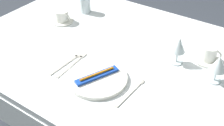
{
  "coord_description": "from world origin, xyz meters",
  "views": [
    {
      "loc": [
        0.56,
        -1.01,
        1.56
      ],
      "look_at": [
        -0.04,
        -0.13,
        0.76
      ],
      "focal_mm": 44.51,
      "sensor_mm": 36.0,
      "label": 1
    }
  ],
  "objects": [
    {
      "name": "dinner_plate",
      "position": [
        -0.04,
        -0.25,
        0.75
      ],
      "size": [
        0.28,
        0.28,
        0.02
      ],
      "primitive_type": "cylinder",
      "color": "white",
      "rests_on": "dining_table"
    },
    {
      "name": "fork_outer",
      "position": [
        -0.2,
        -0.22,
        0.74
      ],
      "size": [
        0.03,
        0.23,
        0.0
      ],
      "color": "beige",
      "rests_on": "dining_table"
    },
    {
      "name": "spoon_soup",
      "position": [
        0.14,
        -0.21,
        0.74
      ],
      "size": [
        0.03,
        0.21,
        0.01
      ],
      "color": "beige",
      "rests_on": "dining_table"
    },
    {
      "name": "saucer_right",
      "position": [
        -0.53,
        0.07,
        0.74
      ],
      "size": [
        0.13,
        0.13,
        0.01
      ],
      "primitive_type": "cylinder",
      "color": "white",
      "rests_on": "dining_table"
    },
    {
      "name": "coffee_cup_left",
      "position": [
        0.33,
        0.18,
        0.79
      ],
      "size": [
        0.1,
        0.08,
        0.07
      ],
      "color": "white",
      "rests_on": "saucer_left"
    },
    {
      "name": "wine_glass_right",
      "position": [
        0.21,
        0.07,
        0.84
      ],
      "size": [
        0.07,
        0.07,
        0.14
      ],
      "color": "silver",
      "rests_on": "dining_table"
    },
    {
      "name": "dining_table",
      "position": [
        0.0,
        0.0,
        0.66
      ],
      "size": [
        1.8,
        1.11,
        0.74
      ],
      "color": "white",
      "rests_on": "ground"
    },
    {
      "name": "saucer_left",
      "position": [
        0.33,
        0.18,
        0.74
      ],
      "size": [
        0.14,
        0.14,
        0.01
      ],
      "primitive_type": "cylinder",
      "color": "white",
      "rests_on": "dining_table"
    },
    {
      "name": "toothbrush_package",
      "position": [
        -0.04,
        -0.25,
        0.77
      ],
      "size": [
        0.12,
        0.21,
        0.02
      ],
      "color": "blue",
      "rests_on": "dinner_plate"
    },
    {
      "name": "fork_inner",
      "position": [
        -0.23,
        -0.23,
        0.74
      ],
      "size": [
        0.03,
        0.22,
        0.0
      ],
      "color": "beige",
      "rests_on": "dining_table"
    },
    {
      "name": "wine_glass_centre",
      "position": [
        0.41,
        0.04,
        0.83
      ],
      "size": [
        0.07,
        0.07,
        0.14
      ],
      "color": "silver",
      "rests_on": "dining_table"
    },
    {
      "name": "coffee_cup_right",
      "position": [
        -0.53,
        0.07,
        0.78
      ],
      "size": [
        0.1,
        0.08,
        0.06
      ],
      "color": "white",
      "rests_on": "saucer_right"
    },
    {
      "name": "drink_tumbler",
      "position": [
        -0.5,
        0.25,
        0.79
      ],
      "size": [
        0.07,
        0.07,
        0.11
      ],
      "color": "silver",
      "rests_on": "dining_table"
    }
  ]
}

